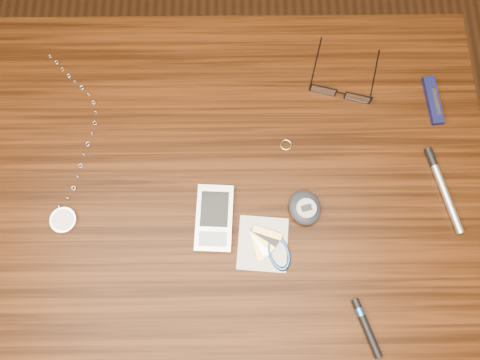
{
  "coord_description": "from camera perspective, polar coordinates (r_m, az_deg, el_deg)",
  "views": [
    {
      "loc": [
        0.07,
        -0.21,
        1.52
      ],
      "look_at": [
        0.07,
        0.02,
        0.76
      ],
      "focal_mm": 35.0,
      "sensor_mm": 36.0,
      "label": 1
    }
  ],
  "objects": [
    {
      "name": "pocket_knife",
      "position": [
        0.92,
        22.47,
        8.95
      ],
      "size": [
        0.03,
        0.09,
        0.01
      ],
      "color": "#121336",
      "rests_on": "desk"
    },
    {
      "name": "pedometer",
      "position": [
        0.79,
        7.91,
        -3.36
      ],
      "size": [
        0.07,
        0.07,
        0.03
      ],
      "color": "#20242A",
      "rests_on": "desk"
    },
    {
      "name": "black_blue_pen",
      "position": [
        0.79,
        15.08,
        -16.77
      ],
      "size": [
        0.04,
        0.09,
        0.01
      ],
      "color": "black",
      "rests_on": "desk"
    },
    {
      "name": "ground",
      "position": [
        1.54,
        -2.54,
        -8.77
      ],
      "size": [
        3.8,
        3.8,
        0.0
      ],
      "primitive_type": "plane",
      "color": "#472814",
      "rests_on": "ground"
    },
    {
      "name": "pocket_watch",
      "position": [
        0.84,
        -20.59,
        -3.72
      ],
      "size": [
        0.1,
        0.34,
        0.01
      ],
      "color": "silver",
      "rests_on": "desk"
    },
    {
      "name": "pda_phone",
      "position": [
        0.78,
        -3.15,
        -4.67
      ],
      "size": [
        0.07,
        0.11,
        0.02
      ],
      "color": "silver",
      "rests_on": "desk"
    },
    {
      "name": "desk",
      "position": [
        0.9,
        -4.29,
        -3.07
      ],
      "size": [
        1.0,
        0.7,
        0.75
      ],
      "color": "#371908",
      "rests_on": "ground"
    },
    {
      "name": "notepad_keys",
      "position": [
        0.78,
        3.77,
        -8.21
      ],
      "size": [
        0.1,
        0.1,
        0.01
      ],
      "color": "silver",
      "rests_on": "desk"
    },
    {
      "name": "silver_pen",
      "position": [
        0.87,
        23.31,
        -0.34
      ],
      "size": [
        0.05,
        0.15,
        0.01
      ],
      "color": "silver",
      "rests_on": "desk"
    },
    {
      "name": "gold_ring",
      "position": [
        0.83,
        5.63,
        4.28
      ],
      "size": [
        0.03,
        0.03,
        0.0
      ],
      "primitive_type": "torus",
      "rotation": [
        0.0,
        0.0,
        -0.31
      ],
      "color": "#EAC071",
      "rests_on": "desk"
    },
    {
      "name": "eyeglasses",
      "position": [
        0.88,
        12.21,
        10.58
      ],
      "size": [
        0.14,
        0.14,
        0.02
      ],
      "color": "black",
      "rests_on": "desk"
    }
  ]
}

